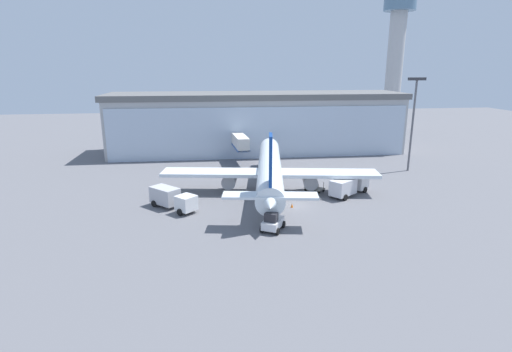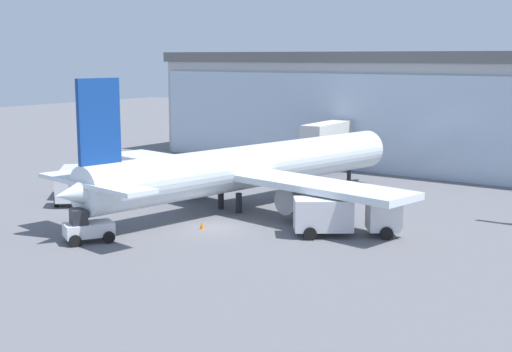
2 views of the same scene
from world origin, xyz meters
name	(u,v)px [view 1 (image 1 of 2)]	position (x,y,z in m)	size (l,w,h in m)	color
ground	(294,205)	(0.00, 0.00, 0.00)	(240.00, 240.00, 0.00)	slate
terminal_building	(257,122)	(0.00, 36.31, 6.42)	(63.66, 15.93, 12.83)	#A9A9A9
jet_bridge	(239,141)	(-4.90, 26.61, 4.13)	(2.98, 11.50, 5.51)	silver
control_tower	(396,49)	(47.25, 69.18, 23.46)	(9.77, 9.77, 38.76)	#B8B8B8
apron_light_mast	(413,116)	(24.80, 15.43, 9.93)	(3.20, 0.40, 16.47)	#59595E
airplane	(270,170)	(-2.18, 6.94, 3.30)	(32.22, 35.74, 10.90)	white
catering_truck	(172,198)	(-16.38, 0.85, 1.47)	(6.62, 6.81, 2.65)	silver
fuel_truck	(348,186)	(8.84, 3.07, 1.47)	(7.19, 6.09, 2.65)	silver
baggage_cart	(315,188)	(4.50, 5.57, 0.50)	(3.04, 3.16, 1.50)	#9E998C
pushback_tug	(273,222)	(-4.45, -8.24, 0.97)	(3.36, 3.70, 2.30)	silver
safety_cone_nose	(292,205)	(-0.48, -0.92, 0.28)	(0.36, 0.36, 0.55)	orange
safety_cone_wingtip	(174,189)	(-16.54, 9.05, 0.28)	(0.36, 0.36, 0.55)	orange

